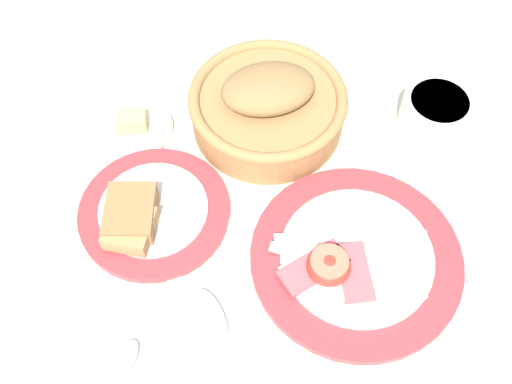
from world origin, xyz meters
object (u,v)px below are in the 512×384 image
object	(u,v)px
bread_basket	(268,105)
teaspoon_near_cup	(222,336)
butter_dish	(133,128)
teaspoon_by_saucer	(132,347)
breakfast_plate	(353,259)
sugar_cup	(435,113)
bread_plate	(148,213)

from	to	relation	value
bread_basket	teaspoon_near_cup	bearing A→B (deg)	-95.65
butter_dish	teaspoon_by_saucer	bearing A→B (deg)	-79.60
breakfast_plate	teaspoon_by_saucer	size ratio (longest dim) A/B	1.37
bread_basket	teaspoon_by_saucer	xyz separation A→B (m)	(-0.13, -0.33, -0.03)
breakfast_plate	butter_dish	distance (m)	0.35
sugar_cup	bread_basket	bearing A→B (deg)	-177.31
breakfast_plate	teaspoon_near_cup	world-z (taller)	breakfast_plate
sugar_cup	bread_basket	size ratio (longest dim) A/B	0.44
sugar_cup	butter_dish	xyz separation A→B (m)	(-0.41, -0.04, -0.02)
sugar_cup	bread_basket	distance (m)	0.23
bread_basket	teaspoon_by_saucer	size ratio (longest dim) A/B	1.14
breakfast_plate	sugar_cup	size ratio (longest dim) A/B	2.71
butter_dish	teaspoon_by_saucer	world-z (taller)	butter_dish
bread_plate	teaspoon_by_saucer	size ratio (longest dim) A/B	1.02
breakfast_plate	bread_plate	distance (m)	0.26
butter_dish	teaspoon_near_cup	xyz separation A→B (m)	(0.15, -0.28, -0.00)
breakfast_plate	butter_dish	bearing A→B (deg)	149.29
butter_dish	teaspoon_near_cup	world-z (taller)	butter_dish
bread_plate	bread_basket	distance (m)	0.22
butter_dish	breakfast_plate	bearing A→B (deg)	-30.71
butter_dish	bread_basket	bearing A→B (deg)	8.70
bread_plate	sugar_cup	size ratio (longest dim) A/B	2.02
breakfast_plate	bread_plate	xyz separation A→B (m)	(-0.25, 0.04, 0.00)
bread_plate	teaspoon_by_saucer	world-z (taller)	bread_plate
bread_basket	teaspoon_by_saucer	distance (m)	0.36
breakfast_plate	bread_basket	distance (m)	0.24
teaspoon_by_saucer	teaspoon_near_cup	size ratio (longest dim) A/B	1.06
bread_plate	sugar_cup	bearing A→B (deg)	25.63
bread_plate	butter_dish	size ratio (longest dim) A/B	1.73
butter_dish	bread_plate	bearing A→B (deg)	-71.52
bread_basket	breakfast_plate	bearing A→B (deg)	-60.73
butter_dish	teaspoon_near_cup	distance (m)	0.32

